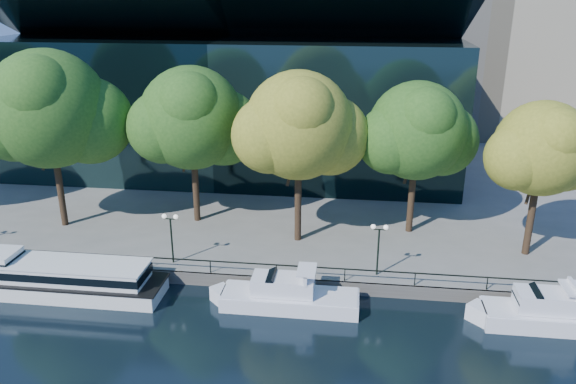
# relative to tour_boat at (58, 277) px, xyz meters

# --- Properties ---
(ground) EXTENTS (160.00, 160.00, 0.00)m
(ground) POSITION_rel_tour_boat_xyz_m (10.68, -0.61, -1.31)
(ground) COLOR black
(ground) RESTS_ON ground
(promenade) EXTENTS (90.00, 67.08, 1.00)m
(promenade) POSITION_rel_tour_boat_xyz_m (10.68, 35.77, -0.81)
(promenade) COLOR slate
(promenade) RESTS_ON ground
(railing) EXTENTS (88.20, 0.08, 0.99)m
(railing) POSITION_rel_tour_boat_xyz_m (10.68, 2.64, 0.63)
(railing) COLOR black
(railing) RESTS_ON promenade
(convention_building) EXTENTS (50.00, 24.57, 21.43)m
(convention_building) POSITION_rel_tour_boat_xyz_m (6.68, 31.18, 7.20)
(convention_building) COLOR black
(convention_building) RESTS_ON ground
(tour_boat) EXTENTS (16.22, 3.62, 3.08)m
(tour_boat) POSITION_rel_tour_boat_xyz_m (0.00, 0.00, 0.00)
(tour_boat) COLOR white
(tour_boat) RESTS_ON ground
(cruiser_near) EXTENTS (10.60, 2.73, 3.07)m
(cruiser_near) POSITION_rel_tour_boat_xyz_m (16.55, 0.17, -0.35)
(cruiser_near) COLOR white
(cruiser_near) RESTS_ON ground
(cruiser_far) EXTENTS (9.88, 2.74, 3.23)m
(cruiser_far) POSITION_rel_tour_boat_xyz_m (33.91, 0.00, -0.28)
(cruiser_far) COLOR white
(cruiser_far) RESTS_ON ground
(tree_1) EXTENTS (12.49, 10.24, 15.51)m
(tree_1) POSITION_rel_tour_boat_xyz_m (-4.40, 9.73, 9.99)
(tree_1) COLOR black
(tree_1) RESTS_ON promenade
(tree_2) EXTENTS (11.17, 9.16, 13.98)m
(tree_2) POSITION_rel_tour_boat_xyz_m (7.10, 12.28, 9.01)
(tree_2) COLOR black
(tree_2) RESTS_ON promenade
(tree_3) EXTENTS (10.83, 8.88, 14.20)m
(tree_3) POSITION_rel_tour_boat_xyz_m (16.69, 9.24, 9.37)
(tree_3) COLOR black
(tree_3) RESTS_ON promenade
(tree_4) EXTENTS (10.20, 8.37, 13.08)m
(tree_4) POSITION_rel_tour_boat_xyz_m (26.15, 12.22, 8.51)
(tree_4) COLOR black
(tree_4) RESTS_ON promenade
(tree_5) EXTENTS (9.00, 7.38, 12.33)m
(tree_5) POSITION_rel_tour_boat_xyz_m (35.08, 8.90, 8.26)
(tree_5) COLOR black
(tree_5) RESTS_ON promenade
(lamp_1) EXTENTS (1.26, 0.36, 4.03)m
(lamp_1) POSITION_rel_tour_boat_xyz_m (7.38, 3.89, 2.67)
(lamp_1) COLOR black
(lamp_1) RESTS_ON promenade
(lamp_2) EXTENTS (1.26, 0.36, 4.03)m
(lamp_2) POSITION_rel_tour_boat_xyz_m (23.02, 3.89, 2.67)
(lamp_2) COLOR black
(lamp_2) RESTS_ON promenade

